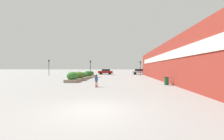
{
  "coord_description": "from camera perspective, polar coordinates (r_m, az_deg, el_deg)",
  "views": [
    {
      "loc": [
        1.33,
        -6.45,
        1.89
      ],
      "look_at": [
        -0.57,
        19.42,
        1.48
      ],
      "focal_mm": 24.0,
      "sensor_mm": 36.0,
      "label": 1
    }
  ],
  "objects": [
    {
      "name": "planter_box",
      "position": [
        25.2,
        -10.92,
        -2.18
      ],
      "size": [
        1.72,
        12.91,
        1.36
      ],
      "color": "gray",
      "rests_on": "ground_plane"
    },
    {
      "name": "building_wall_right",
      "position": [
        22.79,
        18.6,
        2.56
      ],
      "size": [
        0.67,
        38.24,
        5.11
      ],
      "color": "maroon",
      "rests_on": "ground_plane"
    },
    {
      "name": "ground_plane",
      "position": [
        6.85,
        -7.4,
        -15.09
      ],
      "size": [
        300.0,
        300.0,
        0.0
      ],
      "primitive_type": "plane",
      "color": "gray"
    },
    {
      "name": "traffic_light_far_left",
      "position": [
        39.34,
        -22.92,
        1.83
      ],
      "size": [
        0.28,
        0.3,
        3.82
      ],
      "color": "black",
      "rests_on": "ground_plane"
    },
    {
      "name": "skateboarder",
      "position": [
        14.86,
        -5.96,
        -3.41
      ],
      "size": [
        1.04,
        0.19,
        1.11
      ],
      "rotation": [
        0.0,
        0.0,
        0.06
      ],
      "color": "tan",
      "rests_on": "skateboard"
    },
    {
      "name": "traffic_light_right",
      "position": [
        34.95,
        10.74,
        1.58
      ],
      "size": [
        0.28,
        0.3,
        3.39
      ],
      "color": "black",
      "rests_on": "ground_plane"
    },
    {
      "name": "skateboard",
      "position": [
        14.93,
        -5.96,
        -6.09
      ],
      "size": [
        0.26,
        0.69,
        0.1
      ],
      "rotation": [
        0.0,
        0.0,
        0.06
      ],
      "color": "maroon",
      "rests_on": "ground_plane"
    },
    {
      "name": "car_center_left",
      "position": [
        42.14,
        10.45,
        -0.6
      ],
      "size": [
        4.24,
        2.03,
        1.51
      ],
      "rotation": [
        0.0,
        0.0,
        -1.57
      ],
      "color": "silver",
      "rests_on": "ground_plane"
    },
    {
      "name": "trash_bin",
      "position": [
        17.44,
        20.01,
        -3.95
      ],
      "size": [
        0.5,
        0.5,
        0.86
      ],
      "color": "#1E5B33",
      "rests_on": "ground_plane"
    },
    {
      "name": "traffic_light_left",
      "position": [
        35.19,
        -8.24,
        1.73
      ],
      "size": [
        0.28,
        0.3,
        3.54
      ],
      "color": "black",
      "rests_on": "ground_plane"
    },
    {
      "name": "car_leftmost",
      "position": [
        41.96,
        -2.42,
        -0.62
      ],
      "size": [
        3.98,
        2.06,
        1.48
      ],
      "rotation": [
        0.0,
        0.0,
        1.57
      ],
      "color": "maroon",
      "rests_on": "ground_plane"
    }
  ]
}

